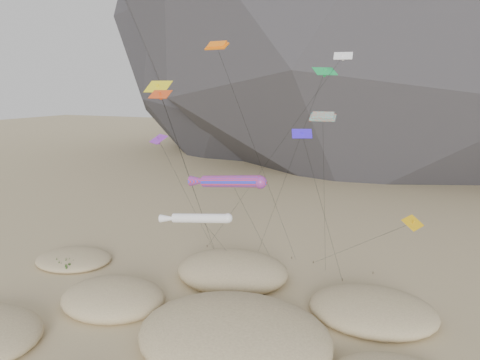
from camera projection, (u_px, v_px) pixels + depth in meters
name	position (u px, v px, depth m)	size (l,w,h in m)	color
ground	(171.00, 356.00, 39.01)	(500.00, 500.00, 0.00)	#CCB789
dunes	(201.00, 324.00, 42.68)	(51.00, 38.10, 4.44)	#CCB789
dune_grass	(174.00, 323.00, 42.73)	(43.62, 26.91, 1.54)	black
kite_stakes	(281.00, 262.00, 59.39)	(22.73, 4.43, 0.30)	#3F2D1E
rainbow_tube_kite	(228.00, 181.00, 46.16)	(8.88, 13.24, 13.84)	#FF2C1A
white_tube_kite	(197.00, 218.00, 45.17)	(7.50, 14.82, 10.29)	silver
orange_parafoil	(218.00, 50.00, 44.29)	(5.12, 15.22, 26.29)	orange
multi_parafoil	(323.00, 120.00, 40.97)	(3.31, 13.59, 19.92)	#F53A19
delta_kites	(247.00, 123.00, 44.79)	(28.24, 19.58, 25.15)	purple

